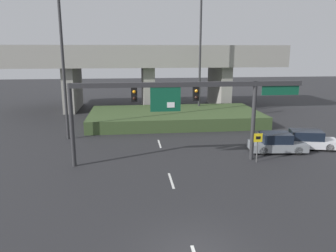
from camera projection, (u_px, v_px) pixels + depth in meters
name	position (u px, v px, depth m)	size (l,w,h in m)	color
lane_markings	(160.00, 144.00, 27.28)	(0.14, 34.09, 0.01)	silver
signal_gantry	(182.00, 98.00, 21.85)	(15.73, 0.44, 5.57)	#2D2D30
speed_limit_sign	(258.00, 143.00, 22.50)	(0.60, 0.11, 2.13)	#4C4C4C
highway_light_pole_near	(200.00, 40.00, 36.62)	(0.70, 0.36, 16.64)	#2D2D30
highway_light_pole_far	(62.00, 41.00, 26.90)	(0.70, 0.36, 15.93)	#2D2D30
overpass_bridge	(147.00, 66.00, 42.99)	(34.46, 9.43, 8.18)	gray
grass_embankment	(175.00, 117.00, 35.12)	(17.93, 9.01, 1.24)	#384C28
parked_sedan_near_right	(277.00, 143.00, 25.04)	(4.36, 2.23, 1.48)	gray
parked_sedan_mid_right	(307.00, 140.00, 25.94)	(4.81, 2.74, 1.45)	silver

